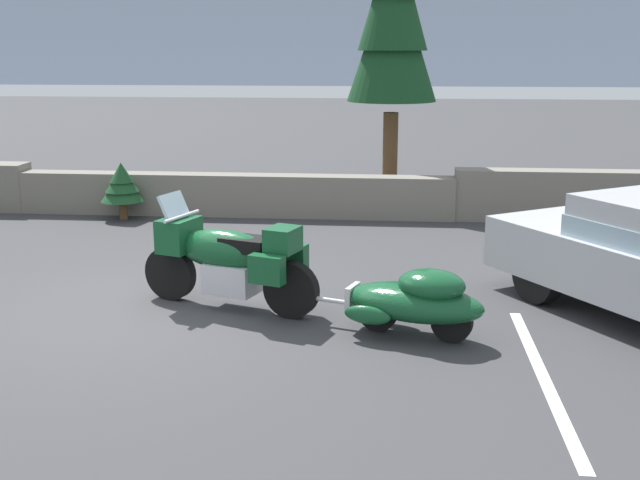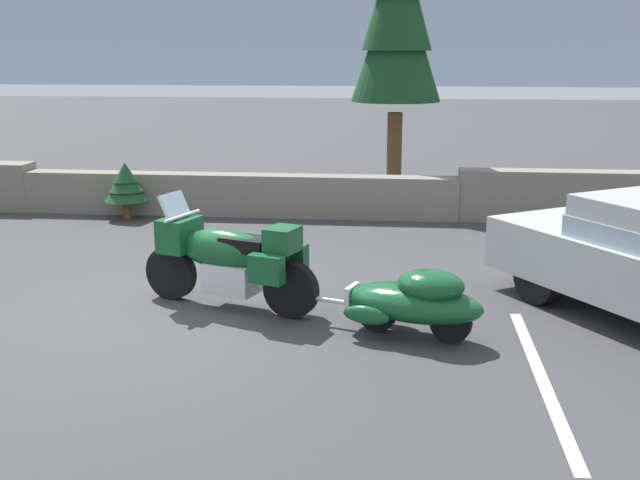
% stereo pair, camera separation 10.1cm
% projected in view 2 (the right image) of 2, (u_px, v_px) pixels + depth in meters
% --- Properties ---
extents(ground_plane, '(80.00, 80.00, 0.00)m').
position_uv_depth(ground_plane, '(145.00, 310.00, 9.29)').
color(ground_plane, '#38383A').
extents(stone_guard_wall, '(24.00, 0.57, 0.91)m').
position_uv_depth(stone_guard_wall, '(214.00, 191.00, 14.53)').
color(stone_guard_wall, slate).
rests_on(stone_guard_wall, ground).
extents(distant_ridgeline, '(240.00, 80.00, 16.00)m').
position_uv_depth(distant_ridgeline, '(382.00, 7.00, 99.58)').
color(distant_ridgeline, '#99A8BF').
rests_on(distant_ridgeline, ground).
extents(touring_motorcycle, '(2.23, 1.19, 1.33)m').
position_uv_depth(touring_motorcycle, '(228.00, 257.00, 9.24)').
color(touring_motorcycle, black).
rests_on(touring_motorcycle, ground).
extents(car_shaped_trailer, '(2.20, 1.15, 0.76)m').
position_uv_depth(car_shaped_trailer, '(415.00, 300.00, 8.34)').
color(car_shaped_trailer, black).
rests_on(car_shaped_trailer, ground).
extents(pine_tree_tall, '(1.80, 1.80, 6.00)m').
position_uv_depth(pine_tree_tall, '(398.00, 9.00, 15.45)').
color(pine_tree_tall, brown).
rests_on(pine_tree_tall, ground).
extents(pine_sapling_near, '(0.77, 0.77, 1.03)m').
position_uv_depth(pine_sapling_near, '(126.00, 184.00, 14.09)').
color(pine_sapling_near, brown).
rests_on(pine_sapling_near, ground).
extents(parking_stripe_marker, '(0.12, 3.60, 0.01)m').
position_uv_depth(parking_stripe_marker, '(541.00, 377.00, 7.40)').
color(parking_stripe_marker, silver).
rests_on(parking_stripe_marker, ground).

